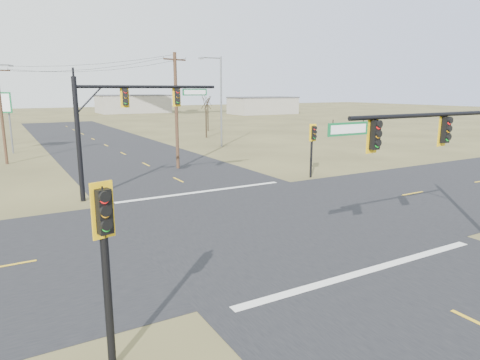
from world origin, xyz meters
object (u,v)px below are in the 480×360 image
Objects in this scene: mast_arm_far at (124,112)px; streetlight_a at (219,97)px; utility_pole_far at (1,113)px; utility_pole_near at (176,110)px; bare_tree_d at (208,100)px; pedestal_signal_ne at (313,138)px; mast_arm_near at (445,143)px; bare_tree_c at (206,102)px; pedestal_signal_sw at (105,238)px.

mast_arm_far is 25.10m from streetlight_a.
mast_arm_far is at bearing -69.86° from utility_pole_far.
bare_tree_d is (17.45, 30.04, -0.06)m from utility_pole_near.
utility_pole_far is (-20.75, 19.22, 1.63)m from pedestal_signal_ne.
pedestal_signal_ne is at bearing 64.96° from mast_arm_near.
mast_arm_near is at bearing -105.82° from bare_tree_d.
utility_pole_far reaches higher than bare_tree_d.
utility_pole_near is at bearing -121.34° from bare_tree_c.
bare_tree_c is at bearing 71.93° from mast_arm_near.
pedestal_signal_sw is at bearing -89.34° from mast_arm_far.
utility_pole_near reaches higher than pedestal_signal_sw.
utility_pole_far is 23.11m from streetlight_a.
streetlight_a is (16.54, 18.87, 0.50)m from mast_arm_far.
mast_arm_near is 46.56m from bare_tree_c.
mast_arm_near is 1.10× the size of mast_arm_far.
mast_arm_far is at bearing 59.14° from pedestal_signal_sw.
pedestal_signal_ne is at bearing -76.62° from streetlight_a.
bare_tree_d is at bearing 74.77° from mast_arm_far.
utility_pole_near is at bearing -120.15° from bare_tree_d.
pedestal_signal_ne is 0.66× the size of bare_tree_c.
utility_pole_near is (-7.69, 9.07, 2.01)m from pedestal_signal_ne.
utility_pole_far is at bearing 109.14° from mast_arm_near.
bare_tree_c is 10.03m from bare_tree_d.
mast_arm_far is 10.03m from utility_pole_near.
pedestal_signal_ne is 20.67m from streetlight_a.
utility_pole_near reaches higher than bare_tree_c.
streetlight_a is 1.64× the size of bare_tree_c.
mast_arm_far is 0.88× the size of streetlight_a.
mast_arm_far reaches higher than bare_tree_c.
mast_arm_near reaches higher than pedestal_signal_sw.
mast_arm_near is 24.26m from utility_pole_near.
streetlight_a is (21.83, 36.54, 2.52)m from pedestal_signal_sw.
utility_pole_far is at bearing -157.38° from streetlight_a.
mast_arm_far reaches higher than mast_arm_near.
pedestal_signal_ne is 0.68× the size of bare_tree_d.
mast_arm_near reaches higher than bare_tree_c.
pedestal_signal_ne is at bearing 11.37° from mast_arm_far.
utility_pole_near is 1.08× the size of utility_pole_far.
utility_pole_near is at bearing 150.60° from pedestal_signal_ne.
pedestal_signal_sw is (-5.28, -17.68, -2.01)m from mast_arm_far.
mast_arm_far is 44.64m from bare_tree_d.
mast_arm_far is 1.95× the size of pedestal_signal_sw.
mast_arm_near is 18.71m from mast_arm_far.
mast_arm_far is 14.52m from pedestal_signal_ne.
mast_arm_near is 2.42× the size of pedestal_signal_ne.
utility_pole_near is 34.74m from bare_tree_d.
bare_tree_d is at bearing 47.88° from pedestal_signal_sw.
pedestal_signal_ne is at bearing -49.70° from utility_pole_near.
mast_arm_near reaches higher than bare_tree_d.
bare_tree_c is (10.78, 45.29, 0.35)m from mast_arm_near.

